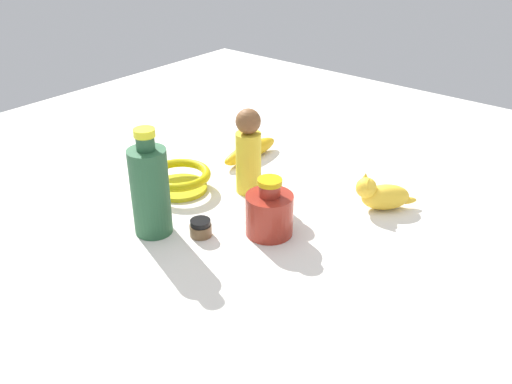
# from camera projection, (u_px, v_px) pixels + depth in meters

# --- Properties ---
(ground) EXTENTS (2.00, 2.00, 0.00)m
(ground) POSITION_uv_depth(u_px,v_px,m) (256.00, 211.00, 1.21)
(ground) COLOR silver
(bottle_tall) EXTENTS (0.08, 0.08, 0.22)m
(bottle_tall) POSITION_uv_depth(u_px,v_px,m) (150.00, 189.00, 1.09)
(bottle_tall) COLOR #275837
(bottle_tall) RESTS_ON ground
(bottle_short) EXTENTS (0.10, 0.10, 0.12)m
(bottle_short) POSITION_uv_depth(u_px,v_px,m) (269.00, 212.00, 1.11)
(bottle_short) COLOR maroon
(bottle_short) RESTS_ON ground
(person_figure_adult) EXTENTS (0.07, 0.07, 0.20)m
(person_figure_adult) POSITION_uv_depth(u_px,v_px,m) (248.00, 152.00, 1.24)
(person_figure_adult) COLOR yellow
(person_figure_adult) RESTS_ON ground
(cat_figurine) EXTENTS (0.11, 0.11, 0.08)m
(cat_figurine) POSITION_uv_depth(u_px,v_px,m) (381.00, 195.00, 1.20)
(cat_figurine) COLOR yellow
(cat_figurine) RESTS_ON ground
(nail_polish_jar) EXTENTS (0.04, 0.04, 0.03)m
(nail_polish_jar) POSITION_uv_depth(u_px,v_px,m) (201.00, 228.00, 1.11)
(nail_polish_jar) COLOR brown
(nail_polish_jar) RESTS_ON ground
(banana) EXTENTS (0.19, 0.05, 0.04)m
(banana) POSITION_uv_depth(u_px,v_px,m) (250.00, 151.00, 1.43)
(banana) COLOR gold
(banana) RESTS_ON ground
(bowl) EXTENTS (0.15, 0.15, 0.05)m
(bowl) POSITION_uv_depth(u_px,v_px,m) (179.00, 178.00, 1.28)
(bowl) COLOR #B4AD15
(bowl) RESTS_ON ground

